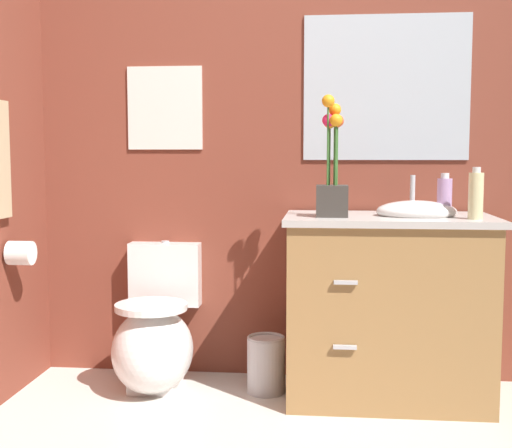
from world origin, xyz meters
name	(u,v)px	position (x,y,z in m)	size (l,w,h in m)	color
wall_back	(365,129)	(0.20, 1.53, 1.25)	(4.48, 0.05, 2.50)	brown
toilet	(155,339)	(-0.80, 1.23, 0.24)	(0.38, 0.59, 0.69)	white
vanity_cabinet	(388,305)	(0.30, 1.21, 0.44)	(0.94, 0.56, 1.03)	#9E7242
flower_vase	(332,177)	(0.04, 1.14, 1.03)	(0.14, 0.14, 0.54)	#38332D
soap_bottle	(476,195)	(0.65, 1.07, 0.95)	(0.06, 0.06, 0.22)	beige
lotion_bottle	(444,197)	(0.54, 1.20, 0.94)	(0.07, 0.07, 0.19)	#B28CBF
trash_bin	(266,364)	(-0.26, 1.23, 0.14)	(0.18, 0.18, 0.27)	#B7B7BC
wall_poster	(165,108)	(-0.80, 1.50, 1.36)	(0.38, 0.01, 0.41)	silver
wall_mirror	(386,88)	(0.30, 1.50, 1.45)	(0.80, 0.01, 0.70)	#B2BCC6
toilet_paper_roll	(21,253)	(-1.37, 1.04, 0.68)	(0.11, 0.11, 0.11)	white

